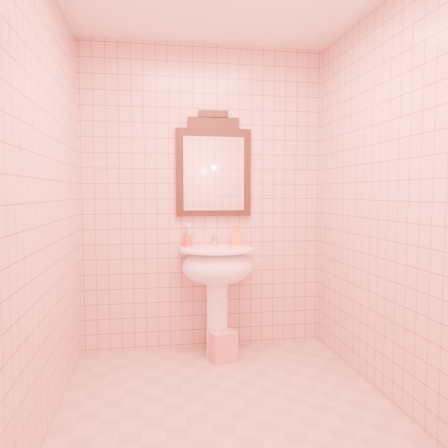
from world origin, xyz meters
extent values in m
plane|color=tan|center=(0.00, 0.00, 0.00)|extent=(2.20, 2.20, 0.00)
cube|color=#D09E91|center=(0.00, 1.10, 1.25)|extent=(2.00, 0.02, 2.50)
cylinder|color=white|center=(0.07, 0.88, 0.35)|extent=(0.17, 0.17, 0.70)
ellipsoid|color=white|center=(0.07, 0.86, 0.72)|extent=(0.56, 0.46, 0.28)
cube|color=white|center=(0.07, 1.03, 0.83)|extent=(0.56, 0.15, 0.05)
cylinder|color=white|center=(0.07, 0.86, 0.85)|extent=(0.58, 0.58, 0.02)
cylinder|color=white|center=(0.07, 1.03, 0.91)|extent=(0.04, 0.04, 0.09)
cylinder|color=white|center=(0.07, 0.97, 0.94)|extent=(0.02, 0.10, 0.02)
cylinder|color=white|center=(0.07, 0.92, 0.93)|extent=(0.02, 0.02, 0.04)
cube|color=white|center=(0.07, 1.04, 0.96)|extent=(0.02, 0.07, 0.01)
cube|color=black|center=(0.07, 1.08, 1.46)|extent=(0.61, 0.05, 0.71)
cube|color=black|center=(0.07, 1.08, 1.86)|extent=(0.42, 0.05, 0.09)
cube|color=black|center=(0.07, 1.08, 1.93)|extent=(0.24, 0.05, 0.06)
cube|color=white|center=(0.07, 1.05, 1.45)|extent=(0.50, 0.01, 0.59)
cylinder|color=red|center=(-0.15, 1.05, 0.91)|extent=(0.07, 0.07, 0.09)
cylinder|color=silver|center=(-0.13, 1.05, 0.94)|extent=(0.01, 0.01, 0.16)
cylinder|color=#338CD8|center=(-0.15, 1.06, 0.94)|extent=(0.01, 0.01, 0.16)
cylinder|color=#E5334C|center=(-0.16, 1.05, 0.94)|extent=(0.01, 0.01, 0.16)
cylinder|color=#3FBF59|center=(-0.16, 1.04, 0.94)|extent=(0.01, 0.01, 0.16)
cylinder|color=#D8CC4C|center=(-0.15, 1.03, 0.94)|extent=(0.01, 0.01, 0.16)
imported|color=orange|center=(0.26, 1.03, 0.95)|extent=(0.10, 0.10, 0.17)
cube|color=pink|center=(0.10, 0.75, 0.12)|extent=(0.22, 0.18, 0.23)
camera|label=1|loc=(-0.44, -2.48, 1.30)|focal=35.00mm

